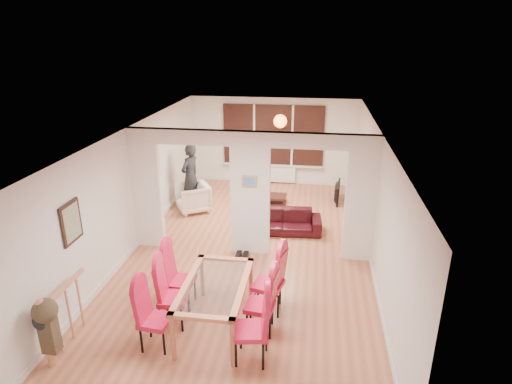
% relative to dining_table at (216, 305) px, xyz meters
% --- Properties ---
extents(floor, '(5.00, 9.00, 0.01)m').
position_rel_dining_table_xyz_m(floor, '(0.15, 2.56, -0.40)').
color(floor, '#B86B4A').
rests_on(floor, ground).
extents(room_walls, '(5.00, 9.00, 2.60)m').
position_rel_dining_table_xyz_m(room_walls, '(0.15, 2.56, 0.90)').
color(room_walls, silver).
rests_on(room_walls, floor).
extents(divider_wall, '(5.00, 0.18, 2.60)m').
position_rel_dining_table_xyz_m(divider_wall, '(0.15, 2.56, 0.90)').
color(divider_wall, white).
rests_on(divider_wall, floor).
extents(bay_window_blinds, '(3.00, 0.08, 1.80)m').
position_rel_dining_table_xyz_m(bay_window_blinds, '(0.15, 7.00, 1.10)').
color(bay_window_blinds, black).
rests_on(bay_window_blinds, room_walls).
extents(radiator, '(1.40, 0.08, 0.50)m').
position_rel_dining_table_xyz_m(radiator, '(0.15, 6.96, -0.10)').
color(radiator, white).
rests_on(radiator, floor).
extents(pendant_light, '(0.36, 0.36, 0.36)m').
position_rel_dining_table_xyz_m(pendant_light, '(0.45, 5.86, 1.75)').
color(pendant_light, orange).
rests_on(pendant_light, room_walls).
extents(stair_newel, '(0.40, 1.20, 1.10)m').
position_rel_dining_table_xyz_m(stair_newel, '(-2.10, -0.64, 0.15)').
color(stair_newel, tan).
rests_on(stair_newel, floor).
extents(wall_poster, '(0.04, 0.52, 0.67)m').
position_rel_dining_table_xyz_m(wall_poster, '(-2.32, 0.16, 1.20)').
color(wall_poster, gray).
rests_on(wall_poster, room_walls).
extents(pillar_photo, '(0.30, 0.03, 0.25)m').
position_rel_dining_table_xyz_m(pillar_photo, '(0.15, 2.46, 1.20)').
color(pillar_photo, '#4C8CD8').
rests_on(pillar_photo, divider_wall).
extents(dining_table, '(0.96, 1.70, 0.80)m').
position_rel_dining_table_xyz_m(dining_table, '(0.00, 0.00, 0.00)').
color(dining_table, '#B36442').
rests_on(dining_table, floor).
extents(dining_chair_la, '(0.46, 0.46, 1.05)m').
position_rel_dining_table_xyz_m(dining_chair_la, '(-0.77, -0.55, 0.13)').
color(dining_chair_la, '#BC1338').
rests_on(dining_chair_la, floor).
extents(dining_chair_lb, '(0.48, 0.48, 1.09)m').
position_rel_dining_table_xyz_m(dining_chair_lb, '(-0.68, -0.01, 0.15)').
color(dining_chair_lb, '#BC1338').
rests_on(dining_chair_lb, floor).
extents(dining_chair_lc, '(0.46, 0.46, 1.10)m').
position_rel_dining_table_xyz_m(dining_chair_lc, '(-0.71, 0.48, 0.15)').
color(dining_chair_lc, '#BC1338').
rests_on(dining_chair_lc, floor).
extents(dining_chair_ra, '(0.53, 0.53, 1.15)m').
position_rel_dining_table_xyz_m(dining_chair_ra, '(0.66, -0.62, 0.17)').
color(dining_chair_ra, '#BC1338').
rests_on(dining_chair_ra, floor).
extents(dining_chair_rb, '(0.48, 0.48, 1.08)m').
position_rel_dining_table_xyz_m(dining_chair_rb, '(0.70, 0.01, 0.14)').
color(dining_chair_rb, '#BC1338').
rests_on(dining_chair_rb, floor).
extents(dining_chair_rc, '(0.56, 0.56, 1.15)m').
position_rel_dining_table_xyz_m(dining_chair_rc, '(0.76, 0.55, 0.18)').
color(dining_chair_rc, '#BC1338').
rests_on(dining_chair_rc, floor).
extents(sofa, '(1.83, 0.81, 0.52)m').
position_rel_dining_table_xyz_m(sofa, '(0.75, 3.60, -0.14)').
color(sofa, black).
rests_on(sofa, floor).
extents(armchair, '(1.08, 1.08, 0.73)m').
position_rel_dining_table_xyz_m(armchair, '(-1.66, 4.50, -0.04)').
color(armchair, beige).
rests_on(armchair, floor).
extents(person, '(0.72, 0.61, 1.69)m').
position_rel_dining_table_xyz_m(person, '(-1.79, 4.80, 0.45)').
color(person, black).
rests_on(person, floor).
extents(television, '(0.93, 0.20, 0.53)m').
position_rel_dining_table_xyz_m(television, '(2.01, 5.71, -0.13)').
color(television, black).
rests_on(television, floor).
extents(coffee_table, '(1.10, 0.73, 0.23)m').
position_rel_dining_table_xyz_m(coffee_table, '(0.20, 5.31, -0.28)').
color(coffee_table, '#341711').
rests_on(coffee_table, floor).
extents(bottle, '(0.07, 0.07, 0.26)m').
position_rel_dining_table_xyz_m(bottle, '(-0.03, 5.25, -0.04)').
color(bottle, '#143F19').
rests_on(bottle, coffee_table).
extents(bowl, '(0.21, 0.21, 0.05)m').
position_rel_dining_table_xyz_m(bowl, '(0.02, 5.30, -0.14)').
color(bowl, '#341711').
rests_on(bowl, coffee_table).
extents(shoes, '(0.25, 0.27, 0.10)m').
position_rel_dining_table_xyz_m(shoes, '(0.03, 2.22, -0.35)').
color(shoes, black).
rests_on(shoes, floor).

